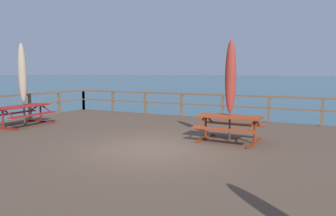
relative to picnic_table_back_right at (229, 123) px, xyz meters
The scene contains 7 objects.
ground_plane 2.70m from the picnic_table_back_right, 131.17° to the right, with size 600.00×600.00×0.00m, color #2D5B6B.
wooden_deck 2.57m from the picnic_table_back_right, 131.17° to the right, with size 16.08×12.63×0.66m, color brown.
railing_waterside_far 4.63m from the picnic_table_back_right, 110.07° to the left, with size 15.88×0.10×1.09m.
picnic_table_back_right is the anchor object (origin of this frame).
picnic_table_back_left 7.95m from the picnic_table_back_right, behind, with size 1.56×2.26×0.78m.
patio_umbrella_tall_back_left 1.33m from the picnic_table_back_right, 101.22° to the left, with size 0.32×0.32×2.97m.
patio_umbrella_tall_back_right 8.05m from the picnic_table_back_right, behind, with size 0.32×0.32×3.14m.
Camera 1 is at (4.21, -7.28, 2.69)m, focal length 34.17 mm.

